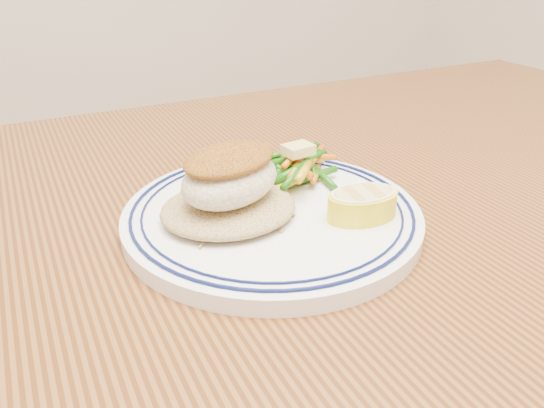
{
  "coord_description": "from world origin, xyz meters",
  "views": [
    {
      "loc": [
        -0.17,
        -0.34,
        0.98
      ],
      "look_at": [
        0.01,
        0.04,
        0.77
      ],
      "focal_mm": 35.0,
      "sensor_mm": 36.0,
      "label": 1
    }
  ],
  "objects_px": {
    "plate": "(272,214)",
    "lemon_wedge": "(362,203)",
    "fish_fillet": "(230,174)",
    "rice_pilaf": "(229,205)",
    "vegetable_pile": "(294,167)",
    "dining_table": "(277,336)"
  },
  "relations": [
    {
      "from": "fish_fillet",
      "to": "vegetable_pile",
      "type": "height_order",
      "value": "fish_fillet"
    },
    {
      "from": "dining_table",
      "to": "rice_pilaf",
      "type": "relative_size",
      "value": 12.67
    },
    {
      "from": "fish_fillet",
      "to": "vegetable_pile",
      "type": "bearing_deg",
      "value": 26.71
    },
    {
      "from": "plate",
      "to": "vegetable_pile",
      "type": "xyz_separation_m",
      "value": [
        0.05,
        0.05,
        0.02
      ]
    },
    {
      "from": "plate",
      "to": "fish_fillet",
      "type": "bearing_deg",
      "value": 174.93
    },
    {
      "from": "plate",
      "to": "lemon_wedge",
      "type": "height_order",
      "value": "lemon_wedge"
    },
    {
      "from": "vegetable_pile",
      "to": "rice_pilaf",
      "type": "bearing_deg",
      "value": -154.34
    },
    {
      "from": "dining_table",
      "to": "lemon_wedge",
      "type": "height_order",
      "value": "lemon_wedge"
    },
    {
      "from": "dining_table",
      "to": "fish_fillet",
      "type": "xyz_separation_m",
      "value": [
        -0.02,
        0.04,
        0.15
      ]
    },
    {
      "from": "fish_fillet",
      "to": "vegetable_pile",
      "type": "xyz_separation_m",
      "value": [
        0.09,
        0.04,
        -0.03
      ]
    },
    {
      "from": "rice_pilaf",
      "to": "fish_fillet",
      "type": "relative_size",
      "value": 1.05
    },
    {
      "from": "fish_fillet",
      "to": "lemon_wedge",
      "type": "distance_m",
      "value": 0.12
    },
    {
      "from": "plate",
      "to": "rice_pilaf",
      "type": "bearing_deg",
      "value": 173.82
    },
    {
      "from": "lemon_wedge",
      "to": "vegetable_pile",
      "type": "bearing_deg",
      "value": 98.45
    },
    {
      "from": "fish_fillet",
      "to": "vegetable_pile",
      "type": "distance_m",
      "value": 0.1
    },
    {
      "from": "fish_fillet",
      "to": "rice_pilaf",
      "type": "bearing_deg",
      "value": 154.8
    },
    {
      "from": "plate",
      "to": "fish_fillet",
      "type": "relative_size",
      "value": 2.34
    },
    {
      "from": "rice_pilaf",
      "to": "vegetable_pile",
      "type": "bearing_deg",
      "value": 25.66
    },
    {
      "from": "plate",
      "to": "rice_pilaf",
      "type": "xyz_separation_m",
      "value": [
        -0.04,
        0.0,
        0.02
      ]
    },
    {
      "from": "plate",
      "to": "fish_fillet",
      "type": "xyz_separation_m",
      "value": [
        -0.04,
        0.0,
        0.05
      ]
    },
    {
      "from": "plate",
      "to": "lemon_wedge",
      "type": "xyz_separation_m",
      "value": [
        0.06,
        -0.05,
        0.02
      ]
    },
    {
      "from": "dining_table",
      "to": "fish_fillet",
      "type": "distance_m",
      "value": 0.16
    }
  ]
}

